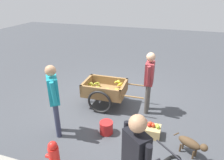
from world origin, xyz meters
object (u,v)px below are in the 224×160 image
object	(u,v)px
bystander_person	(54,95)
plastic_bucket	(106,127)
fruit_cart	(105,90)
dog	(191,144)
apple_crate	(150,130)
cyclist_person	(135,159)
vendor_person	(149,78)
fire_hydrant	(54,158)

from	to	relation	value
bystander_person	plastic_bucket	bearing A→B (deg)	-161.67
fruit_cart	dog	bearing A→B (deg)	150.00
fruit_cart	apple_crate	xyz separation A→B (m)	(-1.36, 0.90, -0.31)
fruit_cart	cyclist_person	distance (m)	3.01
apple_crate	bystander_person	xyz separation A→B (m)	(1.95, 0.56, 0.83)
fruit_cart	bystander_person	world-z (taller)	bystander_person
vendor_person	cyclist_person	distance (m)	2.67
dog	apple_crate	bearing A→B (deg)	-23.51
vendor_person	plastic_bucket	bearing A→B (deg)	58.19
dog	cyclist_person	bearing A→B (deg)	59.03
cyclist_person	bystander_person	distance (m)	2.26
vendor_person	cyclist_person	size ratio (longest dim) A/B	0.97
fruit_cart	cyclist_person	bearing A→B (deg)	117.21
bystander_person	dog	bearing A→B (deg)	-175.76
vendor_person	dog	distance (m)	1.78
cyclist_person	fire_hydrant	distance (m)	1.57
vendor_person	apple_crate	world-z (taller)	vendor_person
cyclist_person	plastic_bucket	bearing A→B (deg)	-58.36
vendor_person	bystander_person	distance (m)	2.28
fruit_cart	vendor_person	distance (m)	1.25
fruit_cart	dog	xyz separation A→B (m)	(-2.18, 1.26, -0.17)
vendor_person	fire_hydrant	distance (m)	2.78
fruit_cart	fire_hydrant	world-z (taller)	fruit_cart
bystander_person	apple_crate	bearing A→B (deg)	-163.99
fruit_cart	vendor_person	bearing A→B (deg)	-178.44
bystander_person	vendor_person	bearing A→B (deg)	-139.17
cyclist_person	apple_crate	size ratio (longest dim) A/B	3.72
cyclist_person	vendor_person	bearing A→B (deg)	-85.54
apple_crate	bystander_person	distance (m)	2.19
apple_crate	bystander_person	bearing A→B (deg)	16.01
fruit_cart	apple_crate	world-z (taller)	fruit_cart
fruit_cart	apple_crate	bearing A→B (deg)	146.49
vendor_person	apple_crate	xyz separation A→B (m)	(-0.22, 0.93, -0.82)
dog	apple_crate	xyz separation A→B (m)	(0.81, -0.35, -0.14)
dog	fire_hydrant	distance (m)	2.52
dog	plastic_bucket	distance (m)	1.76
vendor_person	apple_crate	distance (m)	1.26
plastic_bucket	cyclist_person	bearing A→B (deg)	121.64
plastic_bucket	fire_hydrant	bearing A→B (deg)	68.90
dog	plastic_bucket	world-z (taller)	dog
fruit_cart	vendor_person	world-z (taller)	vendor_person
plastic_bucket	apple_crate	world-z (taller)	apple_crate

